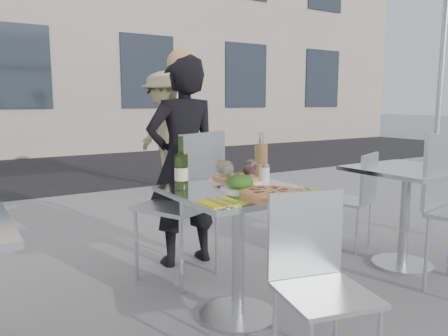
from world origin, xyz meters
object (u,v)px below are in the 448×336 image
side_table_right (406,196)px  chair_near (316,270)px  napkin_left (221,202)px  sugar_shaker (264,173)px  wineglass_red_a (248,169)px  pizza_near (269,192)px  wineglass_white_a (228,169)px  napkin_right (307,192)px  wine_bottle (181,170)px  carafe (261,161)px  side_chair_rfar (356,193)px  pizza_far (236,179)px  wineglass_red_b (251,167)px  wineglass_white_b (222,168)px  woman_diner (183,162)px  salad_plate (240,183)px  chair_far (189,194)px  main_table (238,226)px  pedestrian_b (164,131)px

side_table_right → chair_near: (-1.50, -0.61, -0.05)m
napkin_left → sugar_shaker: bearing=33.6°
wineglass_red_a → napkin_left: wineglass_red_a is taller
pizza_near → wineglass_red_a: 0.22m
wineglass_white_a → napkin_right: bearing=-43.6°
wine_bottle → wineglass_white_a: bearing=-24.0°
carafe → sugar_shaker: bearing=-115.1°
sugar_shaker → napkin_left: (-0.51, -0.33, -0.05)m
chair_near → side_chair_rfar: 1.84m
sugar_shaker → napkin_right: bearing=-87.7°
napkin_right → napkin_left: bearing=-162.4°
pizza_far → wineglass_red_b: (-0.01, -0.17, 0.09)m
wine_bottle → wineglass_red_a: (0.34, -0.14, -0.00)m
wineglass_white_b → wineglass_red_b: (0.16, -0.06, 0.00)m
napkin_right → woman_diner: bearing=117.2°
wineglass_white_a → pizza_near: bearing=-65.7°
woman_diner → salad_plate: bearing=83.2°
wineglass_white_a → wineglass_red_b: same height
salad_plate → wineglass_white_a: wineglass_white_a is taller
wineglass_red_a → napkin_right: wineglass_red_a is taller
chair_far → wine_bottle: 0.61m
side_chair_rfar → napkin_left: 1.90m
side_table_right → chair_near: bearing=-157.8°
napkin_left → main_table: bearing=42.4°
chair_far → side_chair_rfar: 1.50m
woman_diner → napkin_left: woman_diner is taller
chair_near → pizza_near: chair_near is taller
chair_far → sugar_shaker: (0.24, -0.52, 0.19)m
carafe → wineglass_red_b: size_ratio=1.84×
side_chair_rfar → wineglass_red_a: wineglass_red_a is taller
side_table_right → chair_far: chair_far is taller
wineglass_red_a → carafe: bearing=38.8°
pizza_near → napkin_right: bearing=-17.1°
side_table_right → wineglass_white_b: wineglass_white_b is taller
napkin_right → wine_bottle: bearing=164.7°
main_table → sugar_shaker: 0.38m
side_chair_rfar → wineglass_red_b: 1.49m
carafe → pedestrian_b: bearing=75.1°
sugar_shaker → wineglass_red_b: size_ratio=0.68×
wine_bottle → napkin_left: size_ratio=1.47×
napkin_right → sugar_shaker: bearing=113.5°
main_table → napkin_right: bearing=-43.9°
napkin_right → pizza_far: bearing=128.1°
side_chair_rfar → woman_diner: woman_diner is taller
chair_far → pedestrian_b: 3.30m
wine_bottle → carafe: size_ratio=1.02×
salad_plate → wineglass_white_a: (-0.04, 0.06, 0.07)m
side_chair_rfar → wineglass_white_a: 1.64m
chair_far → wineglass_white_a: chair_far is taller
main_table → chair_far: chair_far is taller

